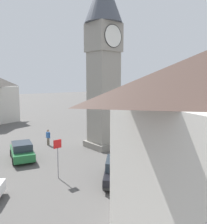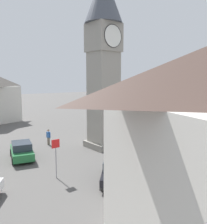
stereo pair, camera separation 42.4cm
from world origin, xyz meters
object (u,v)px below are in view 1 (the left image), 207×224
car_blue_kerb (22,151)px  road_sign (58,152)px  car_red_corner (118,170)px  lamp_post (129,127)px  tree (166,99)px  clock_tower (103,46)px  pedestrian (48,136)px

car_blue_kerb → road_sign: (0.41, -5.63, 1.14)m
car_red_corner → lamp_post: size_ratio=0.89×
tree → road_sign: 19.45m
clock_tower → lamp_post: (-1.79, -5.38, -7.10)m
car_red_corner → tree: bearing=24.7°
pedestrian → road_sign: bearing=-112.6°
clock_tower → road_sign: size_ratio=6.28×
lamp_post → pedestrian: bearing=103.9°
car_blue_kerb → car_red_corner: 9.26m
car_red_corner → tree: size_ratio=0.58×
car_blue_kerb → road_sign: road_sign is taller
lamp_post → road_sign: (-5.82, 1.30, -1.23)m
car_red_corner → pedestrian: 11.34m
clock_tower → car_red_corner: 12.74m
clock_tower → pedestrian: size_ratio=10.40×
pedestrian → lamp_post: 10.12m
pedestrian → clock_tower: bearing=-45.5°
clock_tower → tree: (11.18, 0.23, -5.84)m
tree → road_sign: size_ratio=2.53×
car_red_corner → tree: tree is taller
car_red_corner → clock_tower: bearing=56.4°
car_red_corner → lamp_post: 4.13m
pedestrian → tree: 16.22m
clock_tower → tree: size_ratio=2.48×
tree → lamp_post: size_ratio=1.53×
clock_tower → tree: bearing=1.2°
car_blue_kerb → lamp_post: size_ratio=0.95×
pedestrian → road_sign: 9.04m
car_blue_kerb → pedestrian: pedestrian is taller
car_blue_kerb → clock_tower: bearing=-10.9°
car_blue_kerb → pedestrian: 4.71m
car_blue_kerb → lamp_post: (6.24, -6.93, 2.37)m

